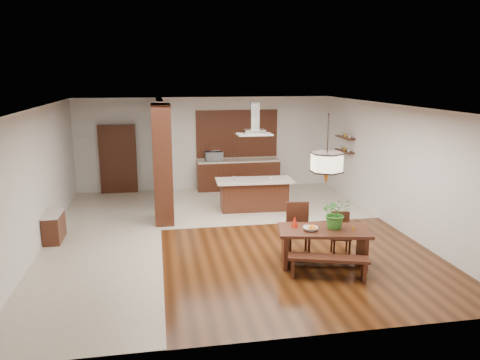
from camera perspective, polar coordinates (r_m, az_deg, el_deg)
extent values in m
plane|color=#361A09|center=(10.84, -1.57, -6.52)|extent=(9.00, 9.00, 0.00)
cube|color=white|center=(10.26, -1.67, 8.96)|extent=(8.00, 9.00, 0.04)
cube|color=silver|center=(14.86, -4.24, 4.45)|extent=(8.00, 0.04, 2.90)
cube|color=silver|center=(6.20, 4.70, -7.29)|extent=(8.00, 0.04, 2.90)
cube|color=silver|center=(10.64, -23.45, 0.15)|extent=(0.04, 9.00, 2.90)
cube|color=silver|center=(11.73, 18.09, 1.66)|extent=(0.04, 9.00, 2.90)
cube|color=beige|center=(10.80, -16.26, -7.09)|extent=(2.50, 9.00, 0.01)
cube|color=beige|center=(13.41, 2.10, -2.73)|extent=(5.50, 4.00, 0.01)
cube|color=#361A0D|center=(10.26, -1.67, 8.88)|extent=(8.00, 9.00, 0.02)
cube|color=#32170E|center=(11.52, -9.43, 1.93)|extent=(0.45, 1.00, 2.90)
cube|color=silver|center=(13.59, -9.59, 3.54)|extent=(0.18, 2.40, 2.90)
cube|color=#32170E|center=(11.06, -21.74, -5.34)|extent=(0.37, 0.88, 0.63)
cube|color=#32170E|center=(14.79, -14.64, 2.47)|extent=(1.10, 0.20, 2.10)
cube|color=#32170E|center=(14.88, -0.22, 0.59)|extent=(2.60, 0.60, 0.90)
cube|color=beige|center=(14.79, -0.22, 2.39)|extent=(2.60, 0.62, 0.05)
cube|color=brown|center=(14.91, -0.40, 5.68)|extent=(2.60, 0.08, 1.50)
cube|color=#32170E|center=(13.99, 12.62, 3.47)|extent=(0.26, 0.90, 0.04)
cube|color=#32170E|center=(13.94, 12.70, 5.09)|extent=(0.26, 0.90, 0.04)
cube|color=#32170E|center=(9.06, 10.20, -6.08)|extent=(1.85, 1.18, 0.06)
cube|color=#32170E|center=(9.09, 5.45, -8.23)|extent=(0.21, 0.68, 0.65)
cube|color=#32170E|center=(9.31, 14.67, -8.09)|extent=(0.21, 0.68, 0.65)
imported|color=#357C29|center=(9.04, 11.61, -3.96)|extent=(0.58, 0.52, 0.60)
imported|color=#BAAEA3|center=(8.91, 8.57, -5.90)|extent=(0.35, 0.35, 0.07)
cone|color=red|center=(9.06, 6.68, -5.04)|extent=(0.17, 0.17, 0.22)
cylinder|color=gold|center=(9.06, 13.68, -5.74)|extent=(0.06, 0.06, 0.09)
cube|color=#32170E|center=(12.60, 1.72, -1.89)|extent=(1.80, 0.74, 0.80)
cube|color=beige|center=(12.45, 1.78, -0.06)|extent=(2.08, 0.97, 0.04)
imported|color=white|center=(12.45, 3.82, 0.23)|extent=(0.12, 0.12, 0.09)
imported|color=silver|center=(14.62, -3.22, 2.92)|extent=(0.57, 0.43, 0.29)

